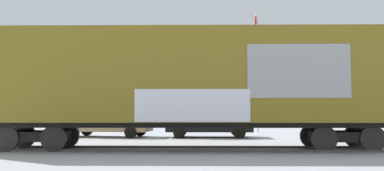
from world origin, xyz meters
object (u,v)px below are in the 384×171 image
(freight_car, at_px, (189,79))
(flagpole, at_px, (256,54))
(parked_car_tan, at_px, (107,120))
(parked_car_black, at_px, (207,122))

(freight_car, relative_size, flagpole, 1.96)
(flagpole, bearing_deg, parked_car_tan, -154.55)
(freight_car, distance_m, parked_car_tan, 8.46)
(flagpole, height_order, parked_car_black, flagpole)
(parked_car_tan, xyz_separation_m, parked_car_black, (5.54, -0.28, -0.11))
(flagpole, xyz_separation_m, parked_car_tan, (-8.92, -4.25, -4.27))
(freight_car, height_order, flagpole, flagpole)
(parked_car_tan, bearing_deg, flagpole, 25.45)
(freight_car, xyz_separation_m, parked_car_tan, (-4.67, 6.85, -1.70))
(freight_car, bearing_deg, flagpole, 69.04)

